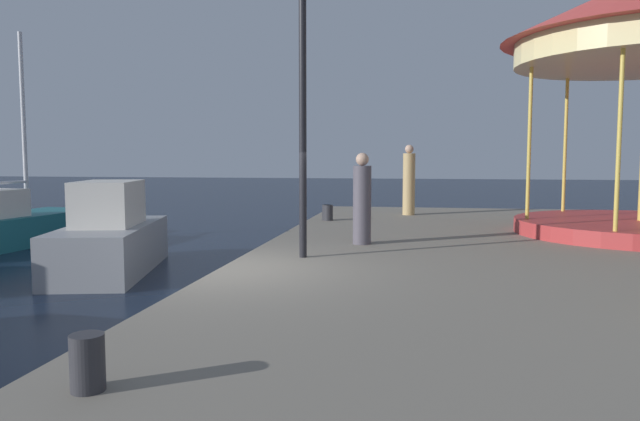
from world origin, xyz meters
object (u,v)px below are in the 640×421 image
(lamp_post_mid_promenade, at_px, (303,60))
(bollard_north, at_px, (87,363))
(person_by_the_water, at_px, (362,202))
(bollard_center, at_px, (327,213))
(motorboat_grey, at_px, (110,239))
(bollard_south, at_px, (328,213))
(person_far_corner, at_px, (409,182))

(lamp_post_mid_promenade, xyz_separation_m, bollard_north, (-0.39, -5.77, -2.96))
(bollard_north, height_order, person_by_the_water, person_by_the_water)
(lamp_post_mid_promenade, bearing_deg, bollard_north, -93.86)
(lamp_post_mid_promenade, xyz_separation_m, bollard_center, (-0.51, 5.75, -2.96))
(motorboat_grey, relative_size, lamp_post_mid_promenade, 0.93)
(lamp_post_mid_promenade, bearing_deg, person_by_the_water, 64.60)
(bollard_south, bearing_deg, bollard_north, -89.61)
(person_far_corner, bearing_deg, lamp_post_mid_promenade, -101.41)
(bollard_north, relative_size, bollard_south, 1.00)
(bollard_south, bearing_deg, motorboat_grey, -138.75)
(bollard_north, bearing_deg, bollard_south, 90.39)
(bollard_center, xyz_separation_m, bollard_north, (0.12, -11.52, 0.00))
(person_by_the_water, bearing_deg, bollard_north, -99.03)
(motorboat_grey, bearing_deg, bollard_center, 41.91)
(person_by_the_water, bearing_deg, motorboat_grey, 175.12)
(motorboat_grey, relative_size, person_far_corner, 2.20)
(motorboat_grey, distance_m, person_far_corner, 8.24)
(bollard_center, height_order, person_by_the_water, person_by_the_water)
(lamp_post_mid_promenade, relative_size, person_far_corner, 2.38)
(bollard_center, bearing_deg, person_by_the_water, -72.23)
(lamp_post_mid_promenade, distance_m, bollard_south, 6.44)
(bollard_north, height_order, bollard_south, same)
(person_by_the_water, bearing_deg, person_far_corner, 82.89)
(person_far_corner, bearing_deg, bollard_south, -136.65)
(motorboat_grey, bearing_deg, lamp_post_mid_promenade, -25.07)
(bollard_south, bearing_deg, person_by_the_water, -72.65)
(lamp_post_mid_promenade, distance_m, bollard_center, 6.49)
(motorboat_grey, height_order, bollard_north, motorboat_grey)
(motorboat_grey, height_order, person_far_corner, person_far_corner)
(bollard_south, relative_size, person_far_corner, 0.20)
(motorboat_grey, relative_size, bollard_south, 10.82)
(bollard_north, bearing_deg, person_far_corner, 81.82)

